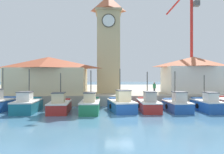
{
  "coord_description": "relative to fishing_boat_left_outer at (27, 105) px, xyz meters",
  "views": [
    {
      "loc": [
        -1.17,
        -19.29,
        3.47
      ],
      "look_at": [
        -0.42,
        8.78,
        3.5
      ],
      "focal_mm": 35.0,
      "sensor_mm": 36.0,
      "label": 1
    }
  ],
  "objects": [
    {
      "name": "fishing_boat_right_outer",
      "position": [
        18.15,
        0.02,
        -0.03
      ],
      "size": [
        1.99,
        4.44,
        3.68
      ],
      "color": "#2356A8",
      "rests_on": "ground"
    },
    {
      "name": "fishing_boat_right_inner",
      "position": [
        15.06,
        0.03,
        -0.04
      ],
      "size": [
        2.15,
        4.22,
        4.08
      ],
      "color": "#2356A8",
      "rests_on": "ground"
    },
    {
      "name": "warehouse_left",
      "position": [
        0.15,
        7.37,
        3.03
      ],
      "size": [
        10.25,
        5.99,
        4.95
      ],
      "color": "beige",
      "rests_on": "quay_wharf"
    },
    {
      "name": "fishing_boat_left_outer",
      "position": [
        0.0,
        0.0,
        0.0
      ],
      "size": [
        2.31,
        4.83,
        4.31
      ],
      "color": "#196B7F",
      "rests_on": "ground"
    },
    {
      "name": "dock_worker_near_tower",
      "position": [
        13.9,
        5.18,
        1.34
      ],
      "size": [
        0.34,
        0.22,
        1.62
      ],
      "color": "#33333D",
      "rests_on": "quay_wharf"
    },
    {
      "name": "fishing_boat_mid_right",
      "position": [
        12.23,
        0.45,
        -0.04
      ],
      "size": [
        2.02,
        5.22,
        4.06
      ],
      "color": "#AD2823",
      "rests_on": "ground"
    },
    {
      "name": "fishing_boat_mid_left",
      "position": [
        6.3,
        -0.26,
        -0.02
      ],
      "size": [
        1.91,
        5.27,
        4.18
      ],
      "color": "#237A4C",
      "rests_on": "ground"
    },
    {
      "name": "port_crane_near",
      "position": [
        24.58,
        20.65,
        8.22
      ],
      "size": [
        4.27,
        8.5,
        20.35
      ],
      "color": "maroon",
      "rests_on": "quay_wharf"
    },
    {
      "name": "fishing_boat_left_inner",
      "position": [
        3.26,
        -0.25,
        -0.05
      ],
      "size": [
        2.18,
        4.66,
        3.9
      ],
      "color": "#AD2823",
      "rests_on": "ground"
    },
    {
      "name": "warehouse_right",
      "position": [
        20.31,
        8.83,
        3.15
      ],
      "size": [
        8.45,
        6.02,
        5.18
      ],
      "color": "silver",
      "rests_on": "quay_wharf"
    },
    {
      "name": "ground_plane",
      "position": [
        9.03,
        -2.65,
        -0.73
      ],
      "size": [
        300.0,
        300.0,
        0.0
      ],
      "primitive_type": "plane",
      "color": "teal"
    },
    {
      "name": "fishing_boat_center",
      "position": [
        9.42,
        0.21,
        0.0
      ],
      "size": [
        2.89,
        5.06,
        4.37
      ],
      "color": "#2356A8",
      "rests_on": "ground"
    },
    {
      "name": "quay_wharf",
      "position": [
        9.03,
        24.13,
        -0.12
      ],
      "size": [
        120.0,
        40.0,
        1.23
      ],
      "primitive_type": "cube",
      "color": "#A89E89",
      "rests_on": "ground"
    },
    {
      "name": "clock_tower",
      "position": [
        8.2,
        9.84,
        7.92
      ],
      "size": [
        3.71,
        3.71,
        15.76
      ],
      "color": "tan",
      "rests_on": "quay_wharf"
    }
  ]
}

